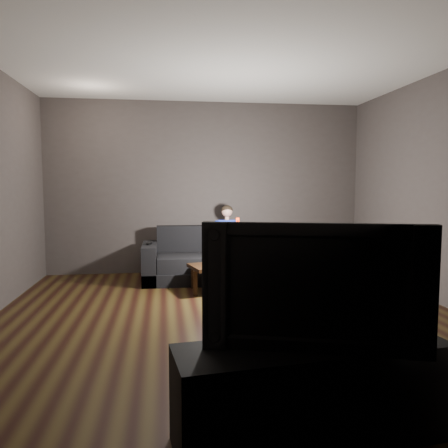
{
  "coord_description": "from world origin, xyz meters",
  "views": [
    {
      "loc": [
        -0.68,
        -4.46,
        1.4
      ],
      "look_at": [
        0.15,
        1.55,
        0.85
      ],
      "focal_mm": 35.0,
      "sensor_mm": 36.0,
      "label": 1
    }
  ],
  "objects": [
    {
      "name": "wii_remote_red",
      "position": [
        0.32,
        1.41,
        0.85
      ],
      "size": [
        0.05,
        0.07,
        0.19
      ],
      "color": "red",
      "rests_on": "child"
    },
    {
      "name": "back_wall",
      "position": [
        0.0,
        2.5,
        1.35
      ],
      "size": [
        5.0,
        0.04,
        2.7
      ],
      "primitive_type": "cube",
      "color": "#3C3533",
      "rests_on": "ground"
    },
    {
      "name": "wii_console",
      "position": [
        0.7,
        -2.27,
        0.64
      ],
      "size": [
        0.09,
        0.17,
        0.21
      ],
      "primitive_type": "cube",
      "rotation": [
        0.0,
        0.0,
        0.27
      ],
      "color": "white",
      "rests_on": "media_console"
    },
    {
      "name": "tv",
      "position": [
        0.11,
        -2.27,
        0.87
      ],
      "size": [
        1.16,
        0.47,
        0.67
      ],
      "primitive_type": "imported",
      "rotation": [
        0.0,
        0.0,
        -0.28
      ],
      "color": "black",
      "rests_on": "media_console"
    },
    {
      "name": "sofa",
      "position": [
        0.01,
        1.85,
        0.25
      ],
      "size": [
        2.01,
        0.87,
        0.78
      ],
      "color": "black",
      "rests_on": "floor"
    },
    {
      "name": "coffee_table",
      "position": [
        0.15,
        1.15,
        0.31
      ],
      "size": [
        1.09,
        0.74,
        0.36
      ],
      "color": "black",
      "rests_on": "floor"
    },
    {
      "name": "nunchuk_white",
      "position": [
        0.17,
        1.41,
        0.81
      ],
      "size": [
        0.06,
        0.09,
        0.15
      ],
      "color": "white",
      "rests_on": "child"
    },
    {
      "name": "child",
      "position": [
        0.24,
        1.79,
        0.65
      ],
      "size": [
        0.41,
        0.5,
        1.0
      ],
      "color": "black",
      "rests_on": "sofa"
    },
    {
      "name": "floor",
      "position": [
        0.0,
        0.0,
        0.0
      ],
      "size": [
        5.0,
        5.0,
        0.0
      ],
      "primitive_type": "plane",
      "color": "black",
      "rests_on": "ground"
    },
    {
      "name": "wii_remote_black",
      "position": [
        -0.89,
        1.77,
        0.56
      ],
      "size": [
        0.07,
        0.15,
        0.03
      ],
      "color": "black",
      "rests_on": "sofa"
    },
    {
      "name": "front_wall",
      "position": [
        0.0,
        -2.5,
        1.35
      ],
      "size": [
        5.0,
        0.04,
        2.7
      ],
      "primitive_type": "cube",
      "color": "#3C3533",
      "rests_on": "ground"
    },
    {
      "name": "media_console",
      "position": [
        0.11,
        -2.27,
        0.27
      ],
      "size": [
        1.54,
        0.61,
        0.54
      ],
      "primitive_type": "cube",
      "rotation": [
        0.0,
        0.0,
        0.12
      ],
      "color": "black",
      "rests_on": "floor"
    },
    {
      "name": "ceiling",
      "position": [
        0.0,
        0.0,
        2.7
      ],
      "size": [
        5.0,
        5.0,
        0.02
      ],
      "primitive_type": "cube",
      "color": "beige",
      "rests_on": "back_wall"
    }
  ]
}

